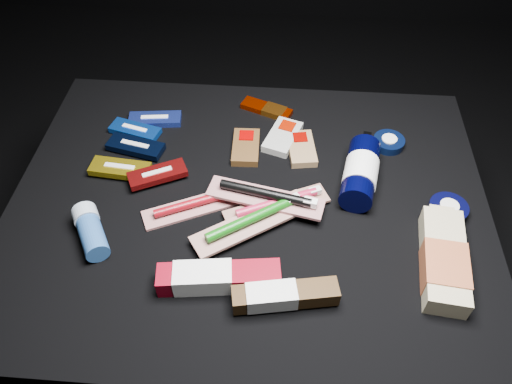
# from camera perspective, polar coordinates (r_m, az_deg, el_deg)

# --- Properties ---
(ground) EXTENTS (3.00, 3.00, 0.00)m
(ground) POSITION_cam_1_polar(r_m,az_deg,el_deg) (1.35, -0.68, -12.25)
(ground) COLOR black
(ground) RESTS_ON ground
(cloth_table) EXTENTS (0.98, 0.78, 0.40)m
(cloth_table) POSITION_cam_1_polar(r_m,az_deg,el_deg) (1.18, -0.77, -7.46)
(cloth_table) COLOR black
(cloth_table) RESTS_ON ground
(luna_bar_0) EXTENTS (0.13, 0.06, 0.02)m
(luna_bar_0) POSITION_cam_1_polar(r_m,az_deg,el_deg) (1.22, -11.46, 8.14)
(luna_bar_0) COLOR #243AAB
(luna_bar_0) RESTS_ON cloth_table
(luna_bar_1) EXTENTS (0.12, 0.07, 0.02)m
(luna_bar_1) POSITION_cam_1_polar(r_m,az_deg,el_deg) (1.20, -13.65, 6.88)
(luna_bar_1) COLOR blue
(luna_bar_1) RESTS_ON cloth_table
(luna_bar_2) EXTENTS (0.13, 0.07, 0.02)m
(luna_bar_2) POSITION_cam_1_polar(r_m,az_deg,el_deg) (1.15, -13.60, 5.08)
(luna_bar_2) COLOR black
(luna_bar_2) RESTS_ON cloth_table
(luna_bar_3) EXTENTS (0.13, 0.06, 0.02)m
(luna_bar_3) POSITION_cam_1_polar(r_m,az_deg,el_deg) (1.10, -15.26, 2.58)
(luna_bar_3) COLOR #AC9111
(luna_bar_3) RESTS_ON cloth_table
(luna_bar_4) EXTENTS (0.13, 0.09, 0.02)m
(luna_bar_4) POSITION_cam_1_polar(r_m,az_deg,el_deg) (1.07, -11.19, 2.00)
(luna_bar_4) COLOR maroon
(luna_bar_4) RESTS_ON cloth_table
(clif_bar_0) EXTENTS (0.06, 0.11, 0.02)m
(clif_bar_0) POSITION_cam_1_polar(r_m,az_deg,el_deg) (1.13, -1.16, 5.32)
(clif_bar_0) COLOR #4C3016
(clif_bar_0) RESTS_ON cloth_table
(clif_bar_1) EXTENTS (0.09, 0.13, 0.02)m
(clif_bar_1) POSITION_cam_1_polar(r_m,az_deg,el_deg) (1.15, 3.14, 6.45)
(clif_bar_1) COLOR #A3A39C
(clif_bar_1) RESTS_ON cloth_table
(clif_bar_2) EXTENTS (0.07, 0.11, 0.02)m
(clif_bar_2) POSITION_cam_1_polar(r_m,az_deg,el_deg) (1.13, 5.19, 5.12)
(clif_bar_2) COLOR olive
(clif_bar_2) RESTS_ON cloth_table
(power_bar) EXTENTS (0.13, 0.08, 0.02)m
(power_bar) POSITION_cam_1_polar(r_m,az_deg,el_deg) (1.23, 1.51, 9.39)
(power_bar) COLOR #831700
(power_bar) RESTS_ON cloth_table
(lotion_bottle) EXTENTS (0.10, 0.22, 0.07)m
(lotion_bottle) POSITION_cam_1_polar(r_m,az_deg,el_deg) (1.05, 11.86, 2.20)
(lotion_bottle) COLOR black
(lotion_bottle) RESTS_ON cloth_table
(cream_tin_upper) EXTENTS (0.07, 0.07, 0.02)m
(cream_tin_upper) POSITION_cam_1_polar(r_m,az_deg,el_deg) (1.17, 14.92, 5.52)
(cream_tin_upper) COLOR black
(cream_tin_upper) RESTS_ON cloth_table
(cream_tin_lower) EXTENTS (0.08, 0.08, 0.02)m
(cream_tin_lower) POSITION_cam_1_polar(r_m,az_deg,el_deg) (1.07, 21.10, -1.84)
(cream_tin_lower) COLOR black
(cream_tin_lower) RESTS_ON cloth_table
(bodywash_bottle) EXTENTS (0.10, 0.23, 0.05)m
(bodywash_bottle) POSITION_cam_1_polar(r_m,az_deg,el_deg) (0.97, 20.67, -7.40)
(bodywash_bottle) COLOR tan
(bodywash_bottle) RESTS_ON cloth_table
(deodorant_stick) EXTENTS (0.10, 0.12, 0.05)m
(deodorant_stick) POSITION_cam_1_polar(r_m,az_deg,el_deg) (1.00, -18.39, -4.22)
(deodorant_stick) COLOR #264F8B
(deodorant_stick) RESTS_ON cloth_table
(toothbrush_pack_0) EXTENTS (0.22, 0.14, 0.02)m
(toothbrush_pack_0) POSITION_cam_1_polar(r_m,az_deg,el_deg) (1.01, -6.69, -1.39)
(toothbrush_pack_0) COLOR #B8AFAC
(toothbrush_pack_0) RESTS_ON cloth_table
(toothbrush_pack_1) EXTENTS (0.22, 0.14, 0.02)m
(toothbrush_pack_1) POSITION_cam_1_polar(r_m,az_deg,el_deg) (1.00, 2.55, -1.41)
(toothbrush_pack_1) COLOR #A69D9A
(toothbrush_pack_1) RESTS_ON cloth_table
(toothbrush_pack_2) EXTENTS (0.23, 0.18, 0.03)m
(toothbrush_pack_2) POSITION_cam_1_polar(r_m,az_deg,el_deg) (0.96, -0.34, -3.24)
(toothbrush_pack_2) COLOR #BCB4AF
(toothbrush_pack_2) RESTS_ON cloth_table
(toothbrush_pack_3) EXTENTS (0.24, 0.10, 0.03)m
(toothbrush_pack_3) POSITION_cam_1_polar(r_m,az_deg,el_deg) (0.99, 1.26, -0.46)
(toothbrush_pack_3) COLOR #B9AFAC
(toothbrush_pack_3) RESTS_ON cloth_table
(toothpaste_carton_red) EXTENTS (0.22, 0.07, 0.04)m
(toothpaste_carton_red) POSITION_cam_1_polar(r_m,az_deg,el_deg) (0.89, -4.89, -9.73)
(toothpaste_carton_red) COLOR maroon
(toothpaste_carton_red) RESTS_ON cloth_table
(toothpaste_carton_green) EXTENTS (0.19, 0.07, 0.04)m
(toothpaste_carton_green) POSITION_cam_1_polar(r_m,az_deg,el_deg) (0.87, 2.81, -11.76)
(toothpaste_carton_green) COLOR #331F0B
(toothpaste_carton_green) RESTS_ON cloth_table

